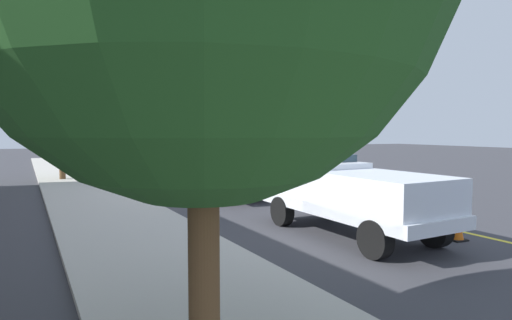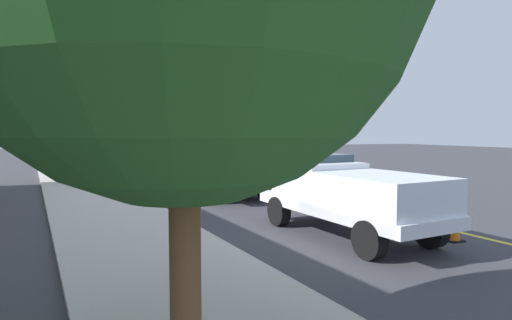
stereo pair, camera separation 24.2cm
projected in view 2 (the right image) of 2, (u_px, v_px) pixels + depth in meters
name	position (u px, v px, depth m)	size (l,w,h in m)	color
ground	(271.00, 188.00, 20.34)	(120.00, 120.00, 0.00)	#38383D
sidewalk_far_side	(96.00, 199.00, 16.62)	(60.00, 3.60, 0.12)	#B2ADA3
lane_centre_stripe	(271.00, 188.00, 20.34)	(50.00, 0.16, 0.01)	yellow
utility_bucket_truck	(211.00, 156.00, 19.26)	(8.43, 3.40, 7.43)	white
service_pickup_truck	(348.00, 193.00, 10.97)	(5.80, 2.71, 2.06)	white
passing_minivan	(250.00, 157.00, 29.18)	(4.98, 2.42, 1.69)	tan
traffic_cone_leading	(454.00, 226.00, 10.49)	(0.40, 0.40, 0.77)	black
traffic_cone_mid_front	(296.00, 189.00, 17.00)	(0.40, 0.40, 0.88)	black
traffic_cone_mid_rear	(208.00, 172.00, 23.97)	(0.40, 0.40, 0.87)	black
traffic_signal_mast	(108.00, 60.00, 19.30)	(7.14, 1.07, 8.38)	gray
street_tree_right	(63.00, 123.00, 23.30)	(2.88, 2.88, 4.64)	brown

